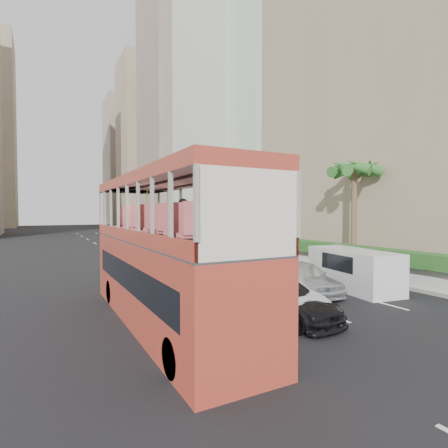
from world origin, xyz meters
TOP-DOWN VIEW (x-y plane):
  - ground_plane at (0.00, 0.00)m, footprint 200.00×200.00m
  - double_decker_bus at (-6.00, 0.00)m, footprint 2.50×11.00m
  - car_silver_lane_a at (-1.93, -0.92)m, footprint 1.79×4.59m
  - car_silver_lane_b at (1.03, 1.00)m, footprint 2.33×4.68m
  - car_black at (-2.11, -1.57)m, footprint 2.51×4.94m
  - van_asset at (1.09, 16.28)m, footprint 2.76×4.96m
  - minibus_near at (1.15, 7.19)m, footprint 2.91×5.76m
  - minibus_far at (4.35, 11.74)m, footprint 2.95×6.86m
  - panel_van_near at (3.86, 0.56)m, footprint 2.69×5.12m
  - panel_van_far at (4.48, 23.82)m, footprint 2.71×5.67m
  - sidewalk at (9.00, 25.00)m, footprint 6.00×120.00m
  - kerb_wall at (6.20, 14.00)m, footprint 0.30×44.00m
  - hedge at (6.20, 14.00)m, footprint 1.10×44.00m
  - palm_tree at (7.80, 4.00)m, footprint 0.36×0.36m
  - shell_station at (10.00, 23.00)m, footprint 6.50×8.00m
  - tower_stripe at (18.00, 34.00)m, footprint 16.00×18.00m
  - tower_mid at (18.00, 58.00)m, footprint 16.00×16.00m
  - tower_far_a at (17.00, 82.00)m, footprint 14.00×14.00m
  - tower_far_b at (17.00, 104.00)m, footprint 14.00×14.00m

SIDE VIEW (x-z plane):
  - ground_plane at x=0.00m, z-range 0.00..0.00m
  - car_silver_lane_a at x=-1.93m, z-range -0.74..0.74m
  - car_silver_lane_b at x=1.03m, z-range -0.77..0.77m
  - car_black at x=-2.11m, z-range -0.69..0.69m
  - van_asset at x=1.09m, z-range -0.66..0.66m
  - sidewalk at x=9.00m, z-range 0.00..0.18m
  - kerb_wall at x=6.20m, z-range 0.18..1.18m
  - panel_van_near at x=3.86m, z-range 0.00..1.95m
  - panel_van_far at x=4.48m, z-range 0.00..2.19m
  - minibus_near at x=1.15m, z-range 0.00..2.44m
  - minibus_far at x=4.35m, z-range 0.00..2.95m
  - hedge at x=6.20m, z-range 1.18..1.88m
  - double_decker_bus at x=-6.00m, z-range 0.00..5.06m
  - shell_station at x=10.00m, z-range 0.00..5.50m
  - palm_tree at x=7.80m, z-range 0.18..6.58m
  - tower_far_b at x=17.00m, z-range 0.00..40.00m
  - tower_far_a at x=17.00m, z-range 0.00..44.00m
  - tower_mid at x=18.00m, z-range 0.00..50.00m
  - tower_stripe at x=18.00m, z-range 0.00..58.00m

